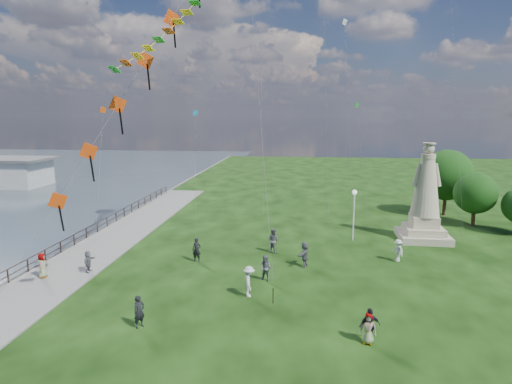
# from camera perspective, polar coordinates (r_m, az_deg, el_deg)

# --- Properties ---
(waterfront) EXTENTS (200.00, 200.00, 1.51)m
(waterfront) POSITION_cam_1_polar(r_m,az_deg,el_deg) (35.11, -23.86, -8.25)
(waterfront) COLOR #2D3C44
(waterfront) RESTS_ON ground
(statue) EXTENTS (4.19, 4.19, 8.28)m
(statue) POSITION_cam_1_polar(r_m,az_deg,el_deg) (38.93, 21.61, -1.47)
(statue) COLOR tan
(statue) RESTS_ON ground
(lamppost) EXTENTS (0.40, 0.40, 4.37)m
(lamppost) POSITION_cam_1_polar(r_m,az_deg,el_deg) (36.92, 12.95, -1.58)
(lamppost) COLOR silver
(lamppost) RESTS_ON ground
(tree_row) EXTENTS (8.49, 11.46, 7.00)m
(tree_row) POSITION_cam_1_polar(r_m,az_deg,el_deg) (47.63, 25.86, 1.08)
(tree_row) COLOR #382314
(tree_row) RESTS_ON ground
(person_0) EXTENTS (0.68, 0.72, 1.67)m
(person_0) POSITION_cam_1_polar(r_m,az_deg,el_deg) (22.98, -15.31, -15.13)
(person_0) COLOR black
(person_0) RESTS_ON ground
(person_1) EXTENTS (0.97, 0.81, 1.71)m
(person_1) POSITION_cam_1_polar(r_m,az_deg,el_deg) (27.81, 1.29, -10.14)
(person_1) COLOR #595960
(person_1) RESTS_ON ground
(person_2) EXTENTS (0.81, 1.28, 1.84)m
(person_2) POSITION_cam_1_polar(r_m,az_deg,el_deg) (25.58, -0.93, -11.85)
(person_2) COLOR silver
(person_2) RESTS_ON ground
(person_3) EXTENTS (1.10, 0.74, 1.71)m
(person_3) POSITION_cam_1_polar(r_m,az_deg,el_deg) (21.55, 14.93, -16.82)
(person_3) COLOR black
(person_3) RESTS_ON ground
(person_4) EXTENTS (0.81, 0.59, 1.51)m
(person_4) POSITION_cam_1_polar(r_m,az_deg,el_deg) (21.51, 14.74, -17.15)
(person_4) COLOR #595960
(person_4) RESTS_ON ground
(person_5) EXTENTS (0.63, 1.37, 1.46)m
(person_5) POSITION_cam_1_polar(r_m,az_deg,el_deg) (31.31, -21.46, -8.76)
(person_5) COLOR #595960
(person_5) RESTS_ON ground
(person_6) EXTENTS (0.69, 0.50, 1.78)m
(person_6) POSITION_cam_1_polar(r_m,az_deg,el_deg) (31.59, -7.91, -7.66)
(person_6) COLOR black
(person_6) RESTS_ON ground
(person_7) EXTENTS (1.08, 1.01, 1.90)m
(person_7) POSITION_cam_1_polar(r_m,az_deg,el_deg) (33.39, 2.33, -6.46)
(person_7) COLOR #595960
(person_7) RESTS_ON ground
(person_8) EXTENTS (0.95, 1.20, 1.65)m
(person_8) POSITION_cam_1_polar(r_m,az_deg,el_deg) (33.05, 18.39, -7.40)
(person_8) COLOR silver
(person_8) RESTS_ON ground
(person_10) EXTENTS (0.67, 0.90, 1.65)m
(person_10) POSITION_cam_1_polar(r_m,az_deg,el_deg) (31.39, -26.60, -8.92)
(person_10) COLOR #595960
(person_10) RESTS_ON ground
(person_11) EXTENTS (1.25, 1.83, 1.81)m
(person_11) POSITION_cam_1_polar(r_m,az_deg,el_deg) (30.49, 6.51, -8.25)
(person_11) COLOR #595960
(person_11) RESTS_ON ground
(red_kite_train) EXTENTS (9.25, 9.35, 19.33)m
(red_kite_train) POSITION_cam_1_polar(r_m,az_deg,el_deg) (26.34, -16.54, 12.99)
(red_kite_train) COLOR black
(red_kite_train) RESTS_ON ground
(small_kites) EXTENTS (31.79, 16.86, 27.30)m
(small_kites) POSITION_cam_1_polar(r_m,az_deg,el_deg) (42.94, 5.54, 15.54)
(small_kites) COLOR teal
(small_kites) RESTS_ON ground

